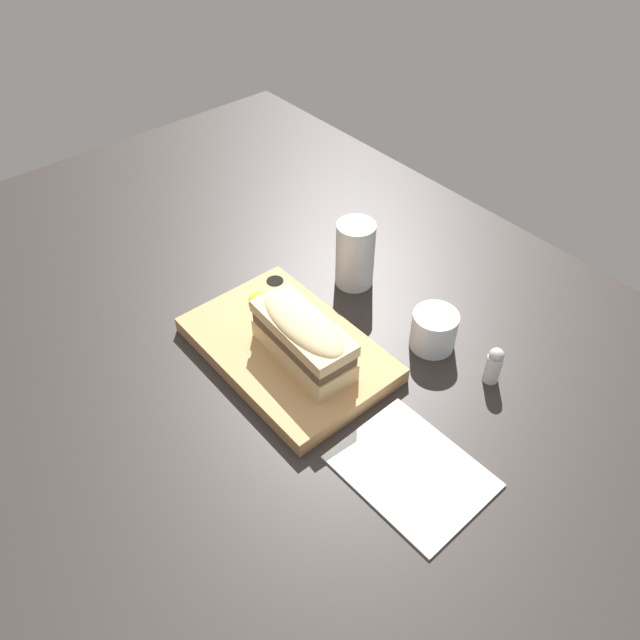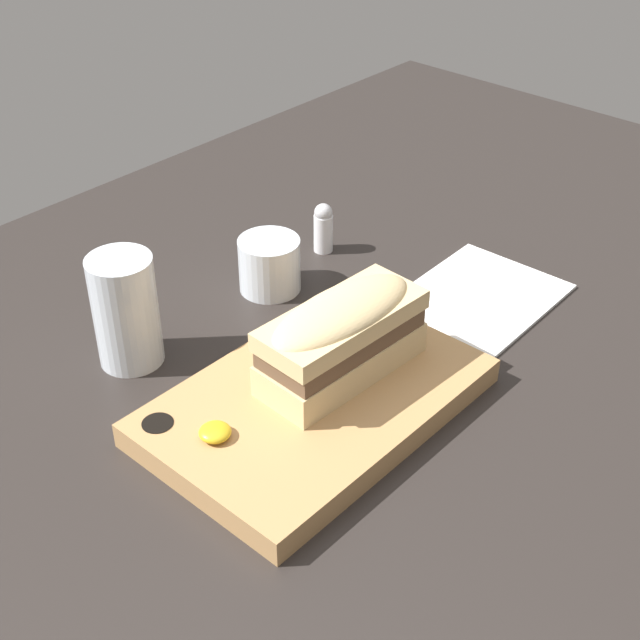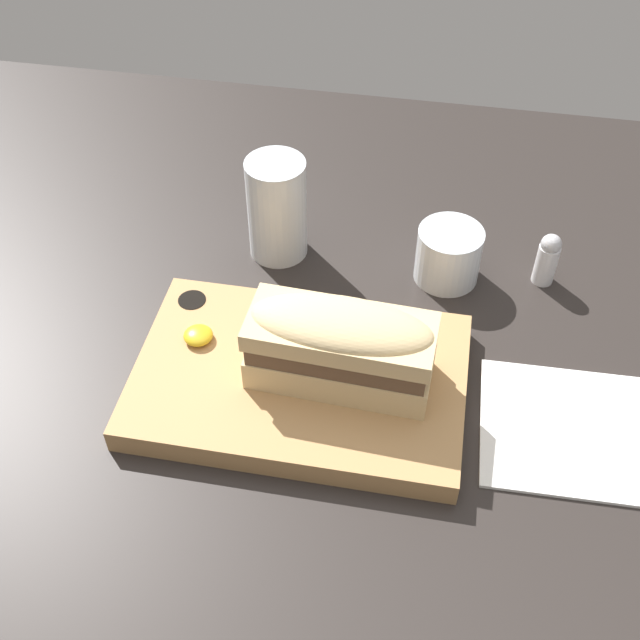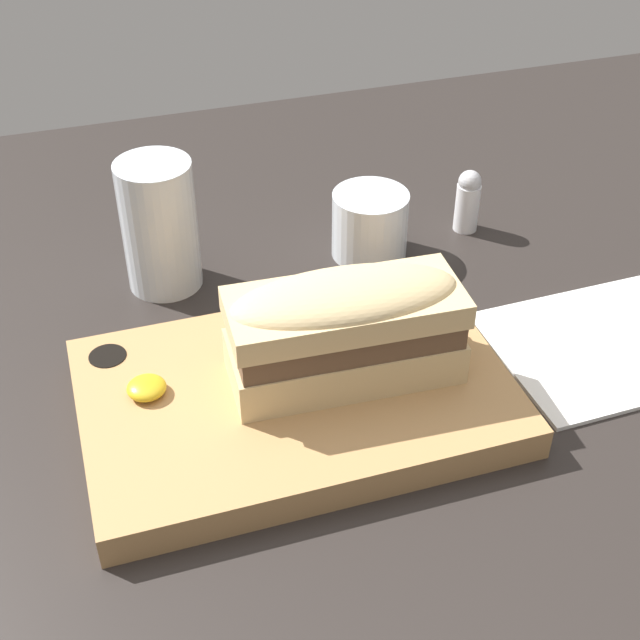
% 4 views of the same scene
% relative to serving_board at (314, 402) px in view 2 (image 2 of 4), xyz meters
% --- Properties ---
extents(dining_table, '(1.75, 1.21, 0.02)m').
position_rel_serving_board_xyz_m(dining_table, '(0.04, -0.03, -0.02)').
color(dining_table, '#282321').
rests_on(dining_table, ground).
extents(serving_board, '(0.33, 0.22, 0.03)m').
position_rel_serving_board_xyz_m(serving_board, '(0.00, 0.00, 0.00)').
color(serving_board, tan).
rests_on(serving_board, dining_table).
extents(sandwich, '(0.18, 0.08, 0.09)m').
position_rel_serving_board_xyz_m(sandwich, '(0.04, 0.00, 0.06)').
color(sandwich, '#DBBC84').
rests_on(sandwich, serving_board).
extents(mustard_dollop, '(0.03, 0.03, 0.01)m').
position_rel_serving_board_xyz_m(mustard_dollop, '(-0.11, 0.02, 0.02)').
color(mustard_dollop, gold).
rests_on(mustard_dollop, serving_board).
extents(water_glass, '(0.07, 0.07, 0.13)m').
position_rel_serving_board_xyz_m(water_glass, '(-0.07, 0.21, 0.04)').
color(water_glass, silver).
rests_on(water_glass, dining_table).
extents(wine_glass, '(0.07, 0.07, 0.07)m').
position_rel_serving_board_xyz_m(wine_glass, '(0.13, 0.19, 0.02)').
color(wine_glass, silver).
rests_on(wine_glass, dining_table).
extents(napkin, '(0.20, 0.16, 0.00)m').
position_rel_serving_board_xyz_m(napkin, '(0.28, -0.01, -0.01)').
color(napkin, white).
rests_on(napkin, dining_table).
extents(salt_shaker, '(0.02, 0.02, 0.07)m').
position_rel_serving_board_xyz_m(salt_shaker, '(0.24, 0.21, 0.02)').
color(salt_shaker, white).
rests_on(salt_shaker, dining_table).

